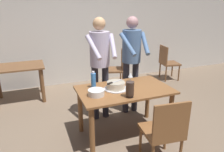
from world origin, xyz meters
TOP-DOWN VIEW (x-y plane):
  - ground_plane at (0.00, 0.00)m, footprint 14.00×14.00m
  - back_wall at (0.00, 2.60)m, footprint 10.00×0.12m
  - main_dining_table at (0.00, 0.00)m, footprint 1.33×0.79m
  - cake_on_platter at (-0.12, 0.04)m, footprint 0.34×0.34m
  - cake_knife at (-0.19, 0.01)m, footprint 0.26×0.11m
  - plate_stack at (-0.45, -0.07)m, footprint 0.22×0.22m
  - wine_glass_near at (0.21, 0.24)m, footprint 0.08×0.08m
  - water_bottle at (-0.40, 0.20)m, footprint 0.07×0.07m
  - hurricane_lamp at (-0.06, -0.28)m, footprint 0.11×0.11m
  - person_cutting_cake at (-0.17, 0.61)m, footprint 0.47×0.55m
  - person_standing_beside at (0.42, 0.64)m, footprint 0.47×0.56m
  - chair_near_side at (0.17, -0.77)m, footprint 0.49×0.49m
  - background_table at (-1.48, 1.90)m, footprint 1.00×0.70m
  - background_chair_0 at (0.68, 1.88)m, footprint 0.54×0.54m
  - background_chair_1 at (2.11, 1.90)m, footprint 0.51×0.51m

SIDE VIEW (x-z plane):
  - ground_plane at x=0.00m, z-range 0.00..0.00m
  - chair_near_side at x=0.17m, z-range 0.04..0.94m
  - background_chair_0 at x=0.68m, z-range 0.04..0.94m
  - background_chair_1 at x=2.11m, z-range 0.04..0.94m
  - background_table at x=-1.48m, z-range 0.21..0.95m
  - main_dining_table at x=0.00m, z-range 0.24..0.99m
  - plate_stack at x=-0.45m, z-range 0.75..0.83m
  - cake_on_platter at x=-0.12m, z-range 0.75..0.86m
  - wine_glass_near at x=0.21m, z-range 0.78..0.92m
  - hurricane_lamp at x=-0.06m, z-range 0.75..0.96m
  - water_bottle at x=-0.40m, z-range 0.74..0.99m
  - cake_knife at x=-0.19m, z-range 0.86..0.88m
  - person_cutting_cake at x=-0.17m, z-range 0.22..1.94m
  - person_standing_beside at x=0.42m, z-range 0.22..1.94m
  - back_wall at x=0.00m, z-range 0.00..2.70m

